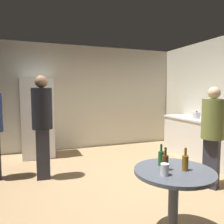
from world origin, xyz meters
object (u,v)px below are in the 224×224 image
at_px(beer_bottle_amber, 185,162).
at_px(person_in_olive_shirt, 213,130).
at_px(person_in_black_shirt, 42,119).
at_px(foreground_table, 174,180).
at_px(beer_bottle_green, 161,158).
at_px(wine_bottle_on_counter, 213,115).
at_px(plastic_cup_white, 165,169).
at_px(beer_bottle_brown, 165,162).
at_px(refrigerator, 38,118).
at_px(kettle, 197,115).

height_order(beer_bottle_amber, person_in_olive_shirt, person_in_olive_shirt).
bearing_deg(person_in_olive_shirt, person_in_black_shirt, -56.91).
distance_m(foreground_table, person_in_olive_shirt, 1.59).
bearing_deg(beer_bottle_green, wine_bottle_on_counter, 35.38).
relative_size(plastic_cup_white, person_in_olive_shirt, 0.07).
distance_m(foreground_table, beer_bottle_brown, 0.21).
bearing_deg(person_in_black_shirt, refrigerator, -173.29).
relative_size(foreground_table, person_in_olive_shirt, 0.50).
relative_size(wine_bottle_on_counter, foreground_table, 0.39).
xyz_separation_m(wine_bottle_on_counter, plastic_cup_white, (-2.49, -1.93, -0.23)).
bearing_deg(wine_bottle_on_counter, person_in_black_shirt, 175.24).
bearing_deg(person_in_black_shirt, beer_bottle_brown, 32.11).
height_order(kettle, person_in_black_shirt, person_in_black_shirt).
relative_size(wine_bottle_on_counter, person_in_olive_shirt, 0.20).
xyz_separation_m(foreground_table, person_in_black_shirt, (-1.13, 2.13, 0.42)).
distance_m(foreground_table, plastic_cup_white, 0.25).
bearing_deg(person_in_olive_shirt, foreground_table, 3.33).
bearing_deg(kettle, beer_bottle_brown, -136.47).
relative_size(beer_bottle_brown, person_in_olive_shirt, 0.14).
relative_size(refrigerator, beer_bottle_brown, 7.83).
distance_m(person_in_black_shirt, person_in_olive_shirt, 2.78).
xyz_separation_m(kettle, person_in_olive_shirt, (-0.91, -1.39, -0.05)).
bearing_deg(beer_bottle_green, kettle, 42.18).
bearing_deg(plastic_cup_white, person_in_black_shirt, 113.52).
height_order(refrigerator, kettle, refrigerator).
bearing_deg(beer_bottle_green, beer_bottle_brown, -106.41).
distance_m(beer_bottle_brown, beer_bottle_green, 0.14).
bearing_deg(plastic_cup_white, kettle, 43.99).
relative_size(wine_bottle_on_counter, beer_bottle_brown, 1.35).
relative_size(refrigerator, foreground_table, 2.25).
bearing_deg(foreground_table, person_in_black_shirt, 118.03).
height_order(kettle, beer_bottle_amber, kettle).
distance_m(beer_bottle_amber, plastic_cup_white, 0.26).
relative_size(refrigerator, beer_bottle_green, 7.83).
bearing_deg(person_in_black_shirt, beer_bottle_green, 34.61).
xyz_separation_m(plastic_cup_white, person_in_black_shirt, (-0.97, 2.22, 0.26)).
bearing_deg(wine_bottle_on_counter, beer_bottle_green, -144.62).
relative_size(beer_bottle_amber, beer_bottle_brown, 1.00).
height_order(refrigerator, beer_bottle_amber, refrigerator).
height_order(foreground_table, person_in_olive_shirt, person_in_olive_shirt).
bearing_deg(beer_bottle_brown, foreground_table, -17.10).
height_order(beer_bottle_green, person_in_black_shirt, person_in_black_shirt).
relative_size(beer_bottle_green, person_in_olive_shirt, 0.14).
distance_m(beer_bottle_brown, plastic_cup_white, 0.14).
relative_size(kettle, person_in_olive_shirt, 0.15).
bearing_deg(plastic_cup_white, person_in_olive_shirt, 31.95).
bearing_deg(beer_bottle_green, refrigerator, 108.03).
distance_m(beer_bottle_green, person_in_olive_shirt, 1.53).
bearing_deg(plastic_cup_white, beer_bottle_amber, 7.78).
bearing_deg(foreground_table, wine_bottle_on_counter, 38.51).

